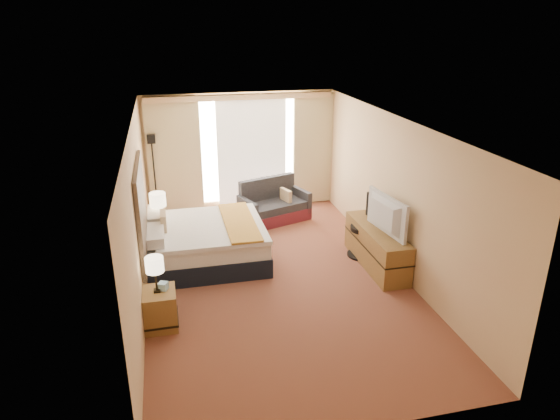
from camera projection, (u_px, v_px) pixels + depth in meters
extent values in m
cube|color=#5C1A1C|center=(274.00, 276.00, 8.43)|extent=(4.20, 7.00, 0.02)
cube|color=silver|center=(274.00, 123.00, 7.50)|extent=(4.20, 7.00, 0.02)
cube|color=#D7B883|center=(240.00, 151.00, 11.15)|extent=(4.20, 0.02, 2.60)
cube|color=#D7B883|center=(353.00, 328.00, 4.78)|extent=(4.20, 0.02, 2.60)
cube|color=#D7B883|center=(138.00, 215.00, 7.52)|extent=(0.02, 7.00, 2.60)
cube|color=#D7B883|center=(395.00, 194.00, 8.41)|extent=(0.02, 7.00, 2.60)
cube|color=black|center=(142.00, 212.00, 7.72)|extent=(0.06, 1.85, 1.50)
cube|color=olive|center=(160.00, 309.00, 6.98)|extent=(0.45, 0.52, 0.55)
cube|color=olive|center=(159.00, 237.00, 9.25)|extent=(0.45, 0.52, 0.55)
cube|color=olive|center=(377.00, 247.00, 8.69)|extent=(0.50, 1.80, 0.70)
cube|color=white|center=(251.00, 150.00, 11.16)|extent=(2.30, 0.02, 2.30)
cube|color=beige|center=(175.00, 158.00, 10.74)|extent=(1.15, 0.09, 2.50)
cube|color=beige|center=(313.00, 150.00, 11.40)|extent=(0.90, 0.09, 2.50)
cube|color=white|center=(252.00, 153.00, 11.15)|extent=(1.55, 0.04, 2.50)
cube|color=#D7B883|center=(240.00, 97.00, 10.56)|extent=(4.00, 0.16, 0.12)
cube|color=black|center=(207.00, 252.00, 8.92)|extent=(2.03, 1.84, 0.34)
cube|color=white|center=(206.00, 236.00, 8.81)|extent=(1.98, 1.79, 0.29)
cube|color=white|center=(210.00, 227.00, 8.76)|extent=(1.86, 1.86, 0.07)
cube|color=gold|center=(239.00, 222.00, 8.86)|extent=(0.53, 1.86, 0.04)
cube|color=white|center=(156.00, 235.00, 8.12)|extent=(0.27, 0.75, 0.17)
cube|color=white|center=(156.00, 216.00, 8.93)|extent=(0.27, 0.75, 0.17)
cube|color=beige|center=(164.00, 222.00, 8.54)|extent=(0.10, 0.41, 0.35)
cube|color=maroon|center=(275.00, 215.00, 10.73)|extent=(1.60, 1.19, 0.25)
cube|color=#323338|center=(276.00, 206.00, 10.61)|extent=(1.45, 1.01, 0.16)
cube|color=#323338|center=(267.00, 190.00, 10.80)|extent=(1.30, 0.57, 0.56)
cube|color=#323338|center=(247.00, 210.00, 10.31)|extent=(0.35, 0.76, 0.46)
cube|color=#323338|center=(300.00, 199.00, 10.97)|extent=(0.35, 0.76, 0.46)
cube|color=beige|center=(286.00, 197.00, 10.68)|extent=(0.19, 0.36, 0.33)
cube|color=black|center=(158.00, 215.00, 11.02)|extent=(0.23, 0.23, 0.03)
cylinder|color=black|center=(155.00, 179.00, 10.73)|extent=(0.03, 0.03, 1.63)
cube|color=black|center=(151.00, 139.00, 10.41)|extent=(0.17, 0.17, 0.19)
cylinder|color=black|center=(362.00, 254.00, 9.18)|extent=(0.55, 0.55, 0.03)
cylinder|color=black|center=(363.00, 241.00, 9.08)|extent=(0.07, 0.07, 0.50)
cylinder|color=black|center=(364.00, 228.00, 8.99)|extent=(0.49, 0.49, 0.08)
cube|color=black|center=(374.00, 210.00, 8.95)|extent=(0.15, 0.44, 0.55)
cube|color=black|center=(157.00, 291.00, 6.87)|extent=(0.09, 0.09, 0.04)
cylinder|color=black|center=(156.00, 279.00, 6.81)|extent=(0.03, 0.03, 0.31)
cylinder|color=#FBE6BC|center=(154.00, 264.00, 6.73)|extent=(0.25, 0.25, 0.21)
cube|color=black|center=(160.00, 223.00, 9.12)|extent=(0.10, 0.10, 0.04)
cylinder|color=black|center=(159.00, 213.00, 9.05)|extent=(0.03, 0.03, 0.36)
cylinder|color=#FBE6BC|center=(158.00, 200.00, 8.95)|extent=(0.29, 0.29, 0.25)
cube|color=#88B9D3|center=(163.00, 286.00, 6.92)|extent=(0.16, 0.16, 0.11)
cube|color=black|center=(164.00, 218.00, 9.32)|extent=(0.19, 0.16, 0.07)
imported|color=black|center=(381.00, 215.00, 8.28)|extent=(0.30, 1.14, 0.65)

